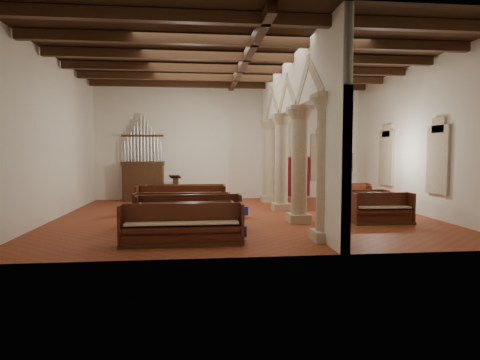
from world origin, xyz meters
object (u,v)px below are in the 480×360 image
(pipe_organ, at_px, (143,174))
(lectern, at_px, (176,190))
(nave_pew_0, at_px, (182,231))
(aisle_pew_0, at_px, (382,213))
(processional_banner, at_px, (346,184))

(pipe_organ, xyz_separation_m, lectern, (1.64, -0.27, -0.82))
(pipe_organ, bearing_deg, lectern, -9.29)
(nave_pew_0, bearing_deg, aisle_pew_0, 19.82)
(processional_banner, bearing_deg, aisle_pew_0, -85.95)
(pipe_organ, distance_m, nave_pew_0, 10.35)
(nave_pew_0, xyz_separation_m, aisle_pew_0, (6.80, 2.50, -0.00))
(pipe_organ, bearing_deg, processional_banner, -5.76)
(nave_pew_0, relative_size, aisle_pew_0, 1.56)
(processional_banner, bearing_deg, pipe_organ, -171.52)
(processional_banner, relative_size, aisle_pew_0, 1.25)
(nave_pew_0, distance_m, aisle_pew_0, 7.24)
(lectern, height_order, aisle_pew_0, lectern)
(lectern, xyz_separation_m, processional_banner, (8.66, -0.77, 0.28))
(pipe_organ, distance_m, aisle_pew_0, 11.88)
(lectern, distance_m, nave_pew_0, 9.80)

